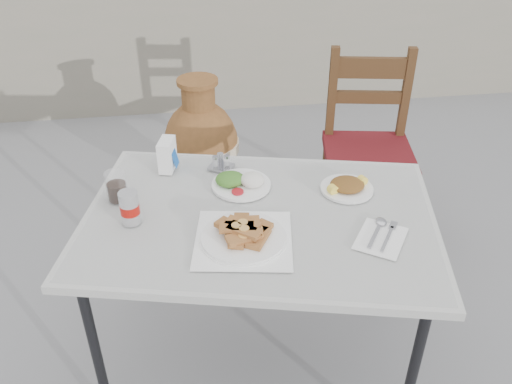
{
  "coord_description": "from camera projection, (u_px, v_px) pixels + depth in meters",
  "views": [
    {
      "loc": [
        -0.35,
        -1.49,
        1.77
      ],
      "look_at": [
        -0.13,
        0.02,
        0.77
      ],
      "focal_mm": 38.0,
      "sensor_mm": 36.0,
      "label": 1
    }
  ],
  "objects": [
    {
      "name": "ground",
      "position": [
        288.0,
        347.0,
        2.25
      ],
      "size": [
        80.0,
        80.0,
        0.0
      ],
      "primitive_type": "plane",
      "color": "gray",
      "rests_on": "ground"
    },
    {
      "name": "cafe_table",
      "position": [
        259.0,
        227.0,
        1.84
      ],
      "size": [
        1.32,
        1.04,
        0.71
      ],
      "rotation": [
        0.0,
        0.0,
        -0.23
      ],
      "color": "black",
      "rests_on": "ground"
    },
    {
      "name": "pide_plate",
      "position": [
        243.0,
        233.0,
        1.68
      ],
      "size": [
        0.35,
        0.35,
        0.06
      ],
      "rotation": [
        0.0,
        0.0,
        -0.16
      ],
      "color": "white",
      "rests_on": "cafe_table"
    },
    {
      "name": "salad_rice_plate",
      "position": [
        240.0,
        182.0,
        1.95
      ],
      "size": [
        0.21,
        0.21,
        0.05
      ],
      "color": "white",
      "rests_on": "cafe_table"
    },
    {
      "name": "salad_chopped_plate",
      "position": [
        347.0,
        186.0,
        1.93
      ],
      "size": [
        0.19,
        0.19,
        0.04
      ],
      "color": "white",
      "rests_on": "cafe_table"
    },
    {
      "name": "soda_can",
      "position": [
        130.0,
        208.0,
        1.75
      ],
      "size": [
        0.06,
        0.06,
        0.11
      ],
      "color": "silver",
      "rests_on": "cafe_table"
    },
    {
      "name": "cola_glass",
      "position": [
        117.0,
        188.0,
        1.86
      ],
      "size": [
        0.07,
        0.07,
        0.11
      ],
      "color": "white",
      "rests_on": "cafe_table"
    },
    {
      "name": "napkin_holder",
      "position": [
        167.0,
        155.0,
        2.03
      ],
      "size": [
        0.08,
        0.11,
        0.12
      ],
      "rotation": [
        0.0,
        0.0,
        -0.25
      ],
      "color": "white",
      "rests_on": "cafe_table"
    },
    {
      "name": "condiment_caddy",
      "position": [
        221.0,
        164.0,
        2.05
      ],
      "size": [
        0.11,
        0.1,
        0.06
      ],
      "rotation": [
        0.0,
        0.0,
        -0.49
      ],
      "color": "#AEADB4",
      "rests_on": "cafe_table"
    },
    {
      "name": "cutlery_napkin",
      "position": [
        381.0,
        235.0,
        1.71
      ],
      "size": [
        0.21,
        0.22,
        0.01
      ],
      "rotation": [
        0.0,
        0.0,
        -0.59
      ],
      "color": "white",
      "rests_on": "cafe_table"
    },
    {
      "name": "chair",
      "position": [
        368.0,
        148.0,
        2.66
      ],
      "size": [
        0.49,
        0.49,
        0.95
      ],
      "rotation": [
        0.0,
        0.0,
        -0.18
      ],
      "color": "#3B2210",
      "rests_on": "ground"
    },
    {
      "name": "terracotta_urn",
      "position": [
        201.0,
        146.0,
        3.0
      ],
      "size": [
        0.42,
        0.42,
        0.73
      ],
      "color": "brown",
      "rests_on": "ground"
    },
    {
      "name": "back_wall",
      "position": [
        226.0,
        27.0,
        3.99
      ],
      "size": [
        6.0,
        0.25,
        1.2
      ],
      "primitive_type": "cube",
      "color": "gray",
      "rests_on": "ground"
    }
  ]
}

